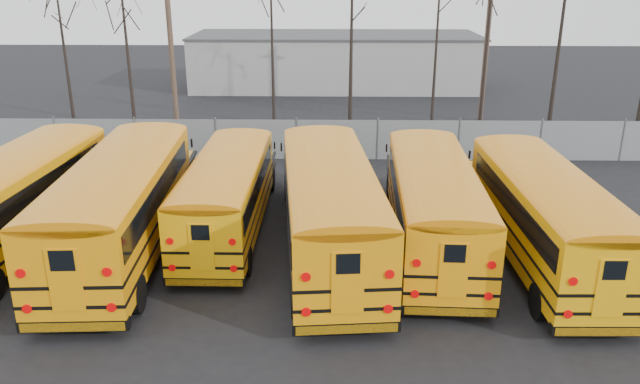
{
  "coord_description": "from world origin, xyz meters",
  "views": [
    {
      "loc": [
        1.72,
        -17.85,
        9.04
      ],
      "look_at": [
        1.33,
        2.71,
        1.6
      ],
      "focal_mm": 35.0,
      "sensor_mm": 36.0,
      "label": 1
    }
  ],
  "objects_px": {
    "bus_e": "(433,198)",
    "bus_b": "(122,197)",
    "bus_d": "(329,200)",
    "bus_a": "(13,194)",
    "utility_pole_right": "(487,37)",
    "bus_f": "(544,208)",
    "bus_c": "(228,188)",
    "utility_pole_left": "(171,51)"
  },
  "relations": [
    {
      "from": "bus_a",
      "to": "utility_pole_right",
      "type": "height_order",
      "value": "utility_pole_right"
    },
    {
      "from": "utility_pole_left",
      "to": "bus_a",
      "type": "bearing_deg",
      "value": -117.75
    },
    {
      "from": "bus_a",
      "to": "utility_pole_right",
      "type": "bearing_deg",
      "value": 47.12
    },
    {
      "from": "bus_d",
      "to": "bus_e",
      "type": "height_order",
      "value": "bus_d"
    },
    {
      "from": "bus_d",
      "to": "bus_a",
      "type": "bearing_deg",
      "value": 172.24
    },
    {
      "from": "bus_e",
      "to": "utility_pole_left",
      "type": "bearing_deg",
      "value": 131.56
    },
    {
      "from": "bus_a",
      "to": "bus_d",
      "type": "height_order",
      "value": "bus_d"
    },
    {
      "from": "bus_b",
      "to": "bus_e",
      "type": "height_order",
      "value": "bus_b"
    },
    {
      "from": "utility_pole_left",
      "to": "utility_pole_right",
      "type": "height_order",
      "value": "utility_pole_right"
    },
    {
      "from": "bus_f",
      "to": "bus_d",
      "type": "bearing_deg",
      "value": 176.94
    },
    {
      "from": "bus_a",
      "to": "bus_d",
      "type": "relative_size",
      "value": 0.97
    },
    {
      "from": "bus_d",
      "to": "bus_f",
      "type": "bearing_deg",
      "value": -7.3
    },
    {
      "from": "bus_a",
      "to": "utility_pole_left",
      "type": "bearing_deg",
      "value": 86.53
    },
    {
      "from": "utility_pole_right",
      "to": "bus_e",
      "type": "bearing_deg",
      "value": -101.95
    },
    {
      "from": "bus_e",
      "to": "bus_f",
      "type": "xyz_separation_m",
      "value": [
        3.38,
        -0.86,
        0.01
      ]
    },
    {
      "from": "bus_e",
      "to": "bus_b",
      "type": "bearing_deg",
      "value": -174.49
    },
    {
      "from": "bus_a",
      "to": "bus_b",
      "type": "relative_size",
      "value": 0.96
    },
    {
      "from": "bus_c",
      "to": "utility_pole_left",
      "type": "xyz_separation_m",
      "value": [
        -5.1,
        13.69,
        3.04
      ]
    },
    {
      "from": "bus_c",
      "to": "utility_pole_left",
      "type": "bearing_deg",
      "value": 110.72
    },
    {
      "from": "bus_e",
      "to": "bus_a",
      "type": "bearing_deg",
      "value": -177.04
    },
    {
      "from": "bus_f",
      "to": "bus_a",
      "type": "bearing_deg",
      "value": 176.66
    },
    {
      "from": "bus_a",
      "to": "utility_pole_left",
      "type": "height_order",
      "value": "utility_pole_left"
    },
    {
      "from": "bus_a",
      "to": "bus_c",
      "type": "xyz_separation_m",
      "value": [
        6.96,
        1.34,
        -0.21
      ]
    },
    {
      "from": "bus_f",
      "to": "bus_c",
      "type": "bearing_deg",
      "value": 167.81
    },
    {
      "from": "bus_b",
      "to": "bus_c",
      "type": "xyz_separation_m",
      "value": [
        3.14,
        1.76,
        -0.29
      ]
    },
    {
      "from": "bus_e",
      "to": "bus_c",
      "type": "bearing_deg",
      "value": 172.66
    },
    {
      "from": "bus_d",
      "to": "utility_pole_right",
      "type": "height_order",
      "value": "utility_pole_right"
    },
    {
      "from": "bus_b",
      "to": "bus_d",
      "type": "distance_m",
      "value": 6.74
    },
    {
      "from": "bus_a",
      "to": "bus_f",
      "type": "height_order",
      "value": "bus_a"
    },
    {
      "from": "bus_f",
      "to": "utility_pole_left",
      "type": "relative_size",
      "value": 1.22
    },
    {
      "from": "bus_b",
      "to": "bus_d",
      "type": "relative_size",
      "value": 1.01
    },
    {
      "from": "bus_d",
      "to": "bus_c",
      "type": "bearing_deg",
      "value": 147.99
    },
    {
      "from": "utility_pole_left",
      "to": "utility_pole_right",
      "type": "distance_m",
      "value": 18.39
    },
    {
      "from": "bus_e",
      "to": "utility_pole_right",
      "type": "relative_size",
      "value": 1.13
    },
    {
      "from": "bus_b",
      "to": "utility_pole_left",
      "type": "bearing_deg",
      "value": 94.16
    },
    {
      "from": "bus_a",
      "to": "bus_e",
      "type": "height_order",
      "value": "bus_a"
    },
    {
      "from": "bus_b",
      "to": "bus_e",
      "type": "relative_size",
      "value": 1.09
    },
    {
      "from": "bus_e",
      "to": "utility_pole_right",
      "type": "xyz_separation_m",
      "value": [
        5.85,
        18.72,
        3.27
      ]
    },
    {
      "from": "bus_d",
      "to": "bus_f",
      "type": "height_order",
      "value": "bus_d"
    },
    {
      "from": "bus_d",
      "to": "bus_f",
      "type": "distance_m",
      "value": 6.82
    },
    {
      "from": "bus_c",
      "to": "bus_a",
      "type": "bearing_deg",
      "value": -168.78
    },
    {
      "from": "bus_c",
      "to": "bus_e",
      "type": "height_order",
      "value": "bus_e"
    }
  ]
}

